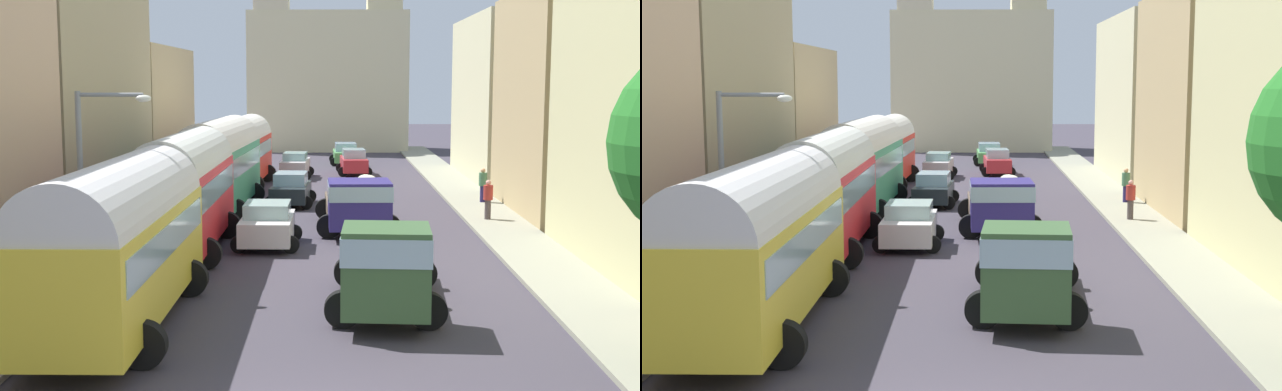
{
  "view_description": "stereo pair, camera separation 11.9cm",
  "coord_description": "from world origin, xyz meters",
  "views": [
    {
      "loc": [
        0.48,
        -13.27,
        5.87
      ],
      "look_at": [
        0.0,
        17.09,
        1.77
      ],
      "focal_mm": 47.74,
      "sensor_mm": 36.0,
      "label": 1
    },
    {
      "loc": [
        0.6,
        -13.27,
        5.87
      ],
      "look_at": [
        0.0,
        17.09,
        1.77
      ],
      "focal_mm": 47.74,
      "sensor_mm": 36.0,
      "label": 2
    }
  ],
  "objects": [
    {
      "name": "cargo_truck_0",
      "position": [
        1.81,
        7.61,
        1.29
      ],
      "size": [
        3.17,
        6.83,
        2.5
      ],
      "color": "#37582F",
      "rests_on": "ground"
    },
    {
      "name": "car_3",
      "position": [
        -1.54,
        26.69,
        0.78
      ],
      "size": [
        2.39,
        3.87,
        1.57
      ],
      "color": "#21292C",
      "rests_on": "ground"
    },
    {
      "name": "pedestrian_1",
      "position": [
        7.6,
        27.02,
        1.0
      ],
      "size": [
        0.4,
        0.4,
        1.77
      ],
      "color": "#241E4D",
      "rests_on": "ground"
    },
    {
      "name": "pedestrian_0",
      "position": [
        6.94,
        21.93,
        1.01
      ],
      "size": [
        0.49,
        0.49,
        1.79
      ],
      "color": "#473D3D",
      "rests_on": "ground"
    },
    {
      "name": "sidewalk_left",
      "position": [
        -7.25,
        27.0,
        0.07
      ],
      "size": [
        2.5,
        70.0,
        0.14
      ],
      "primitive_type": "cube",
      "color": "#9E9187",
      "rests_on": "ground"
    },
    {
      "name": "parked_bus_3",
      "position": [
        -4.6,
        33.5,
        2.17
      ],
      "size": [
        3.43,
        9.2,
        3.92
      ],
      "color": "red",
      "rests_on": "ground"
    },
    {
      "name": "building_left_2",
      "position": [
        -10.97,
        21.84,
        5.29
      ],
      "size": [
        4.94,
        13.74,
        10.58
      ],
      "color": "tan",
      "rests_on": "ground"
    },
    {
      "name": "sidewalk_right",
      "position": [
        7.25,
        27.0,
        0.07
      ],
      "size": [
        2.5,
        70.0,
        0.14
      ],
      "primitive_type": "cube",
      "color": "gray",
      "rests_on": "ground"
    },
    {
      "name": "parked_bus_0",
      "position": [
        -4.6,
        6.5,
        2.22
      ],
      "size": [
        3.35,
        9.57,
        4.04
      ],
      "color": "yellow",
      "rests_on": "ground"
    },
    {
      "name": "car_4",
      "position": [
        -1.85,
        38.22,
        0.79
      ],
      "size": [
        2.26,
        3.86,
        1.56
      ],
      "color": "silver",
      "rests_on": "ground"
    },
    {
      "name": "building_right_2",
      "position": [
        10.68,
        24.62,
        4.88
      ],
      "size": [
        4.35,
        10.6,
        9.75
      ],
      "color": "tan",
      "rests_on": "ground"
    },
    {
      "name": "distant_church",
      "position": [
        0.0,
        59.55,
        6.84
      ],
      "size": [
        13.31,
        6.39,
        19.21
      ],
      "color": "beige",
      "rests_on": "ground"
    },
    {
      "name": "car_2",
      "position": [
        -1.86,
        16.53,
        0.8
      ],
      "size": [
        2.39,
        3.68,
        1.6
      ],
      "color": "silver",
      "rests_on": "ground"
    },
    {
      "name": "streetlamp_near",
      "position": [
        -6.16,
        9.93,
        3.46
      ],
      "size": [
        2.1,
        0.28,
        5.6
      ],
      "color": "gray",
      "rests_on": "ground"
    },
    {
      "name": "ground_plane",
      "position": [
        0.0,
        27.0,
        0.0
      ],
      "size": [
        154.0,
        154.0,
        0.0
      ],
      "primitive_type": "plane",
      "color": "#3C3641"
    },
    {
      "name": "car_1",
      "position": [
        1.33,
        46.76,
        0.77
      ],
      "size": [
        2.34,
        4.17,
        1.53
      ],
      "color": "#52994F",
      "rests_on": "ground"
    },
    {
      "name": "building_left_3",
      "position": [
        -10.6,
        35.32,
        3.89
      ],
      "size": [
        4.2,
        12.76,
        7.77
      ],
      "color": "tan",
      "rests_on": "ground"
    },
    {
      "name": "car_0",
      "position": [
        1.76,
        40.23,
        0.81
      ],
      "size": [
        2.26,
        3.98,
        1.62
      ],
      "color": "red",
      "rests_on": "ground"
    },
    {
      "name": "parked_bus_1",
      "position": [
        -4.6,
        15.5,
        2.31
      ],
      "size": [
        3.2,
        8.6,
        4.14
      ],
      "color": "red",
      "rests_on": "ground"
    },
    {
      "name": "cargo_truck_1",
      "position": [
        1.42,
        19.63,
        1.19
      ],
      "size": [
        3.33,
        7.4,
        2.2
      ],
      "color": "navy",
      "rests_on": "ground"
    },
    {
      "name": "parked_bus_2",
      "position": [
        -4.6,
        24.5,
        2.33
      ],
      "size": [
        3.54,
        9.25,
        4.21
      ],
      "color": "#3A936B",
      "rests_on": "ground"
    },
    {
      "name": "building_right_3",
      "position": [
        10.67,
        37.92,
        4.82
      ],
      "size": [
        4.34,
        14.0,
        9.65
      ],
      "color": "beige",
      "rests_on": "ground"
    }
  ]
}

